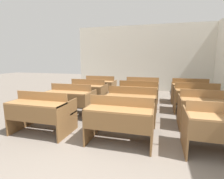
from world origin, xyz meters
The scene contains 14 objects.
wall_back centered at (0.00, 7.27, 1.55)m, with size 6.44×0.06×3.10m.
bench_front_left centered at (-1.42, 1.58, 0.46)m, with size 1.17×0.79×0.87m.
bench_front_center centered at (0.24, 1.58, 0.46)m, with size 1.17×0.79×0.87m.
bench_second_left centered at (-1.40, 2.75, 0.46)m, with size 1.17×0.79×0.87m.
bench_second_center centered at (0.26, 2.73, 0.46)m, with size 1.17×0.79×0.87m.
bench_second_right centered at (1.94, 2.73, 0.46)m, with size 1.17×0.79×0.87m.
bench_third_left centered at (-1.40, 3.90, 0.46)m, with size 1.17×0.79×0.87m.
bench_third_center centered at (0.27, 3.90, 0.46)m, with size 1.17×0.79×0.87m.
bench_third_right centered at (1.92, 3.90, 0.46)m, with size 1.17×0.79×0.87m.
bench_back_left centered at (-1.39, 5.07, 0.46)m, with size 1.17×0.79×0.87m.
bench_back_center centered at (0.28, 5.05, 0.46)m, with size 1.17×0.79×0.87m.
bench_back_right centered at (1.91, 5.04, 0.46)m, with size 1.17×0.79×0.87m.
wastepaper_bin centered at (2.93, 5.69, 0.16)m, with size 0.24×0.24×0.31m.
schoolbag centered at (-2.27, 1.89, 0.15)m, with size 0.33×0.27×0.31m.
Camera 1 is at (0.91, -1.38, 1.53)m, focal length 28.00 mm.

